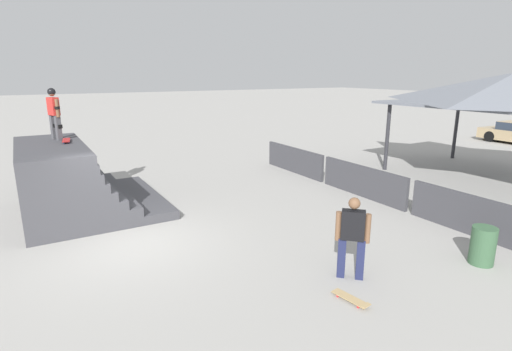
% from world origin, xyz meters
% --- Properties ---
extents(ground_plane, '(160.00, 160.00, 0.00)m').
position_xyz_m(ground_plane, '(0.00, 0.00, 0.00)').
color(ground_plane, '#A3A09B').
extents(quarter_pipe_ramp, '(4.54, 3.88, 2.09)m').
position_xyz_m(quarter_pipe_ramp, '(-3.24, -0.93, 0.90)').
color(quarter_pipe_ramp, '#424247').
rests_on(quarter_pipe_ramp, ground).
extents(skater_on_deck, '(0.67, 0.37, 1.57)m').
position_xyz_m(skater_on_deck, '(-4.18, -1.04, 2.99)').
color(skater_on_deck, '#4C4C51').
rests_on(skater_on_deck, quarter_pipe_ramp).
extents(skateboard_on_deck, '(0.86, 0.30, 0.09)m').
position_xyz_m(skateboard_on_deck, '(-3.51, -0.85, 2.15)').
color(skateboard_on_deck, blue).
rests_on(skateboard_on_deck, quarter_pipe_ramp).
extents(bystander_walking, '(0.57, 0.57, 1.72)m').
position_xyz_m(bystander_walking, '(4.03, 3.52, 0.96)').
color(bystander_walking, '#1E2347').
rests_on(bystander_walking, ground).
extents(skateboard_on_ground, '(0.79, 0.32, 0.09)m').
position_xyz_m(skateboard_on_ground, '(4.73, 2.90, 0.06)').
color(skateboard_on_ground, red).
rests_on(skateboard_on_ground, ground).
extents(barrier_fence, '(11.64, 0.12, 1.05)m').
position_xyz_m(barrier_fence, '(0.05, 7.81, 0.53)').
color(barrier_fence, '#3D3D42').
rests_on(barrier_fence, ground).
extents(trash_bin, '(0.52, 0.52, 0.85)m').
position_xyz_m(trash_bin, '(5.04, 6.45, 0.42)').
color(trash_bin, '#385B3D').
rests_on(trash_bin, ground).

